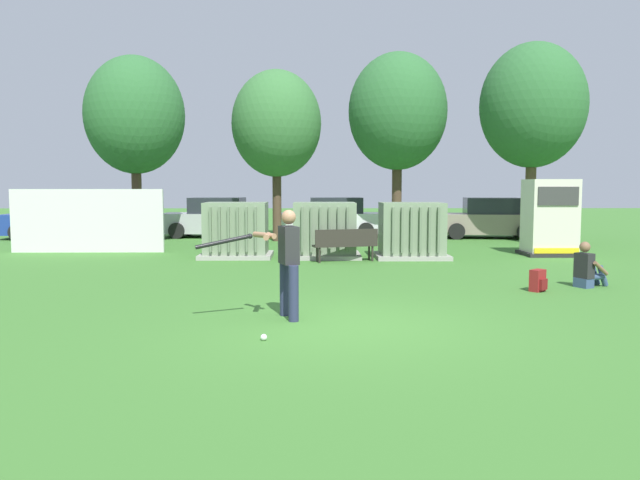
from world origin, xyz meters
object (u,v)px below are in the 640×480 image
object	(u,v)px
backpack	(538,281)
parked_car_rightmost	(488,219)
seated_spectator	(587,269)
sports_ball	(264,337)
generator_enclosure	(550,218)
batter	(285,258)
parked_car_left_of_center	(215,219)
transformer_mid_west	(324,231)
transformer_mid_east	(411,231)
parked_car_leftmost	(60,220)
park_bench	(346,243)
parked_car_right_of_center	(333,219)
transformer_west	(236,231)

from	to	relation	value
backpack	parked_car_rightmost	world-z (taller)	parked_car_rightmost
seated_spectator	backpack	size ratio (longest dim) A/B	2.19
sports_ball	parked_car_rightmost	bearing A→B (deg)	64.95
generator_enclosure	batter	distance (m)	11.77
batter	sports_ball	bearing A→B (deg)	-99.65
parked_car_left_of_center	backpack	bearing A→B (deg)	-57.23
generator_enclosure	parked_car_rightmost	bearing A→B (deg)	90.95
transformer_mid_west	transformer_mid_east	size ratio (longest dim) A/B	1.00
batter	parked_car_leftmost	xyz separation A→B (m)	(-9.60, 15.15, -0.22)
batter	generator_enclosure	bearing A→B (deg)	49.63
park_bench	parked_car_right_of_center	bearing A→B (deg)	90.38
transformer_west	parked_car_leftmost	size ratio (longest dim) A/B	0.49
parked_car_right_of_center	parked_car_rightmost	bearing A→B (deg)	-5.88
park_bench	backpack	bearing A→B (deg)	-53.62
park_bench	sports_ball	world-z (taller)	park_bench
generator_enclosure	parked_car_rightmost	xyz separation A→B (m)	(-0.10, 6.22, -0.38)
parked_car_leftmost	seated_spectator	bearing A→B (deg)	-37.56
transformer_west	parked_car_rightmost	distance (m)	11.45
batter	seated_spectator	distance (m)	6.90
parked_car_right_of_center	batter	bearing A→B (deg)	-94.70
transformer_mid_east	parked_car_leftmost	world-z (taller)	same
parked_car_right_of_center	parked_car_rightmost	size ratio (longest dim) A/B	0.97
sports_ball	batter	bearing A→B (deg)	80.35
transformer_mid_west	sports_ball	world-z (taller)	transformer_mid_west
transformer_mid_west	sports_ball	size ratio (longest dim) A/B	23.33
transformer_west	transformer_mid_west	distance (m)	2.60
transformer_mid_east	generator_enclosure	size ratio (longest dim) A/B	0.91
transformer_west	transformer_mid_east	bearing A→B (deg)	-2.74
sports_ball	seated_spectator	world-z (taller)	seated_spectator
backpack	parked_car_left_of_center	size ratio (longest dim) A/B	0.10
transformer_west	seated_spectator	size ratio (longest dim) A/B	2.18
sports_ball	parked_car_rightmost	distance (m)	18.35
backpack	parked_car_leftmost	size ratio (longest dim) A/B	0.10
sports_ball	parked_car_leftmost	xyz separation A→B (m)	(-9.36, 16.57, 0.71)
batter	parked_car_left_of_center	world-z (taller)	batter
seated_spectator	parked_car_right_of_center	size ratio (longest dim) A/B	0.23
batter	transformer_mid_west	bearing A→B (deg)	84.71
backpack	parked_car_rightmost	size ratio (longest dim) A/B	0.10
batter	parked_car_right_of_center	world-z (taller)	batter
backpack	parked_car_right_of_center	distance (m)	13.83
sports_ball	parked_car_rightmost	xyz separation A→B (m)	(7.76, 16.61, 0.71)
generator_enclosure	park_bench	distance (m)	6.49
transformer_mid_east	sports_ball	world-z (taller)	transformer_mid_east
transformer_mid_east	park_bench	size ratio (longest dim) A/B	1.14
seated_spectator	parked_car_left_of_center	size ratio (longest dim) A/B	0.22
generator_enclosure	park_bench	bearing A→B (deg)	-165.94
parked_car_left_of_center	transformer_west	bearing A→B (deg)	-76.37
transformer_west	backpack	size ratio (longest dim) A/B	4.77
sports_ball	parked_car_left_of_center	xyz separation A→B (m)	(-3.31, 17.15, 0.71)
seated_spectator	parked_car_left_of_center	world-z (taller)	parked_car_left_of_center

